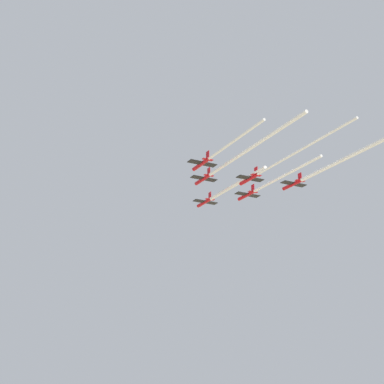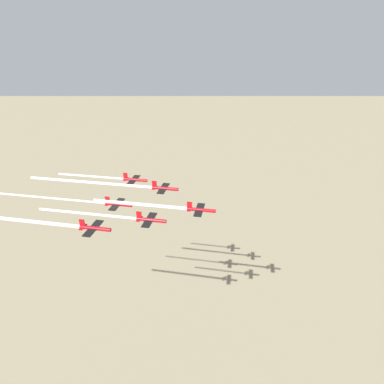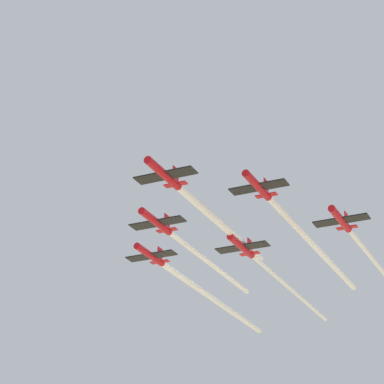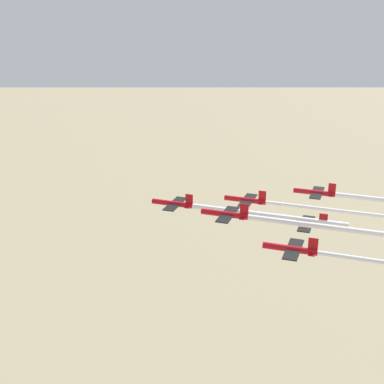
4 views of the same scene
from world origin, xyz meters
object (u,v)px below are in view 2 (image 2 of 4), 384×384
object	(u,v)px
jet_2	(150,220)
jet_1	(164,188)
jet_4	(118,204)
jet_3	(134,180)
jet_0	(200,210)
jet_5	(94,228)

from	to	relation	value
jet_2	jet_1	bearing A→B (deg)	-180.00
jet_2	jet_4	world-z (taller)	jet_2
jet_1	jet_3	size ratio (longest dim) A/B	1.00
jet_2	jet_4	xyz separation A→B (m)	(3.30, -18.49, -0.47)
jet_0	jet_5	bearing A→B (deg)	-59.53
jet_0	jet_1	world-z (taller)	jet_1
jet_1	jet_4	world-z (taller)	jet_1
jet_4	jet_5	bearing A→B (deg)	-0.00
jet_0	jet_5	world-z (taller)	jet_5
jet_5	jet_4	bearing A→B (deg)	180.00
jet_3	jet_4	world-z (taller)	jet_3
jet_0	jet_2	bearing A→B (deg)	-59.53
jet_1	jet_2	distance (m)	19.32
jet_2	jet_5	size ratio (longest dim) A/B	1.00
jet_0	jet_1	distance (m)	19.00
jet_4	jet_0	bearing A→B (deg)	90.00
jet_3	jet_2	bearing A→B (deg)	29.54
jet_1	jet_2	size ratio (longest dim) A/B	1.00
jet_0	jet_3	xyz separation A→B (m)	(6.60, -36.98, 1.24)
jet_2	jet_4	bearing A→B (deg)	-120.47
jet_0	jet_2	size ratio (longest dim) A/B	1.00
jet_2	jet_4	size ratio (longest dim) A/B	1.00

